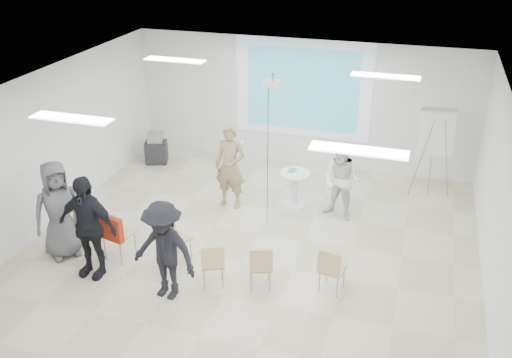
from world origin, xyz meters
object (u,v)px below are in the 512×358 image
(chair_center, at_px, (213,262))
(chair_right_far, at_px, (331,268))
(player_left, at_px, (230,161))
(flipchart_easel, at_px, (437,133))
(chair_far_left, at_px, (88,221))
(audience_mid, at_px, (164,245))
(chair_left_mid, at_px, (115,231))
(laptop, at_px, (176,236))
(audience_outer, at_px, (58,204))
(chair_left_inner, at_px, (172,236))
(av_cart, at_px, (156,149))
(player_right, at_px, (342,177))
(audience_left, at_px, (86,220))
(chair_right_inner, at_px, (261,265))
(pedestal_table, at_px, (295,187))

(chair_center, relative_size, chair_right_far, 1.00)
(player_left, height_order, flipchart_easel, player_left)
(chair_right_far, bearing_deg, chair_far_left, -170.39)
(chair_far_left, distance_m, chair_center, 2.70)
(player_left, xyz_separation_m, audience_mid, (0.02, -3.19, -0.06))
(chair_left_mid, bearing_deg, chair_far_left, 170.84)
(flipchart_easel, bearing_deg, laptop, -143.87)
(chair_left_mid, relative_size, audience_outer, 0.49)
(chair_left_inner, bearing_deg, av_cart, 144.43)
(player_right, bearing_deg, chair_left_inner, -115.30)
(audience_outer, bearing_deg, chair_center, -51.64)
(player_left, distance_m, audience_left, 3.32)
(chair_left_mid, bearing_deg, chair_left_inner, 25.70)
(chair_center, xyz_separation_m, chair_right_inner, (0.76, 0.15, -0.00))
(pedestal_table, xyz_separation_m, player_right, (0.98, -0.22, 0.47))
(chair_far_left, distance_m, chair_left_mid, 0.82)
(chair_right_far, bearing_deg, laptop, -171.24)
(player_left, distance_m, flipchart_easel, 4.28)
(pedestal_table, bearing_deg, chair_center, -101.30)
(chair_left_mid, distance_m, audience_outer, 1.08)
(chair_far_left, xyz_separation_m, laptop, (1.76, -0.02, -0.01))
(laptop, relative_size, audience_outer, 0.16)
(chair_left_mid, xyz_separation_m, chair_center, (1.89, -0.24, -0.11))
(chair_left_mid, xyz_separation_m, audience_left, (-0.19, -0.48, 0.46))
(chair_left_mid, distance_m, audience_left, 0.69)
(player_right, xyz_separation_m, chair_left_mid, (-3.49, -2.65, -0.32))
(flipchart_easel, bearing_deg, chair_far_left, -153.84)
(chair_far_left, distance_m, chair_left_inner, 1.74)
(chair_far_left, bearing_deg, pedestal_table, 36.25)
(chair_right_far, bearing_deg, chair_left_mid, -165.93)
(chair_right_far, bearing_deg, chair_right_inner, -156.02)
(chair_right_inner, bearing_deg, chair_right_far, -7.57)
(chair_left_mid, xyz_separation_m, audience_outer, (-0.99, -0.11, 0.42))
(chair_left_inner, relative_size, av_cart, 1.18)
(flipchart_easel, bearing_deg, player_right, -144.65)
(player_left, height_order, chair_left_inner, player_left)
(chair_far_left, relative_size, audience_left, 0.40)
(audience_mid, relative_size, audience_outer, 0.94)
(chair_center, xyz_separation_m, audience_mid, (-0.62, -0.44, 0.48))
(pedestal_table, xyz_separation_m, audience_mid, (-1.24, -3.55, 0.51))
(player_right, height_order, chair_right_inner, player_right)
(chair_right_far, height_order, audience_mid, audience_mid)
(pedestal_table, height_order, audience_outer, audience_outer)
(chair_left_inner, height_order, audience_left, audience_left)
(pedestal_table, height_order, player_left, player_left)
(pedestal_table, xyz_separation_m, chair_center, (-0.62, -3.11, 0.04))
(player_right, bearing_deg, chair_right_inner, -86.68)
(pedestal_table, height_order, player_right, player_right)
(player_left, bearing_deg, chair_right_inner, -57.58)
(laptop, bearing_deg, pedestal_table, -95.25)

